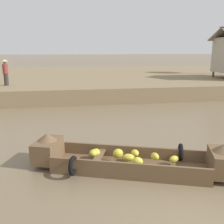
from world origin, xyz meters
name	(u,v)px	position (x,y,z in m)	size (l,w,h in m)	color
ground_plane	(118,113)	(0.00, 10.00, 0.00)	(300.00, 300.00, 0.00)	#726047
riverbank_strip	(94,79)	(0.00, 22.10, 0.48)	(160.00, 20.00, 0.96)	#7F6B4C
banana_boat	(130,159)	(-0.92, 3.57, 0.30)	(5.41, 2.80, 0.90)	brown
vendor_person	(5,71)	(-6.42, 14.78, 1.88)	(0.44, 0.44, 1.66)	#332D28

